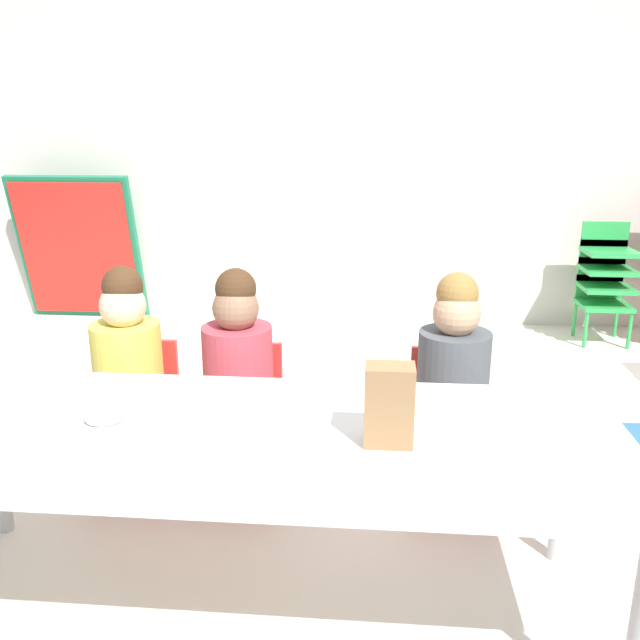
{
  "coord_description": "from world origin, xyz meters",
  "views": [
    {
      "loc": [
        0.5,
        -2.46,
        1.42
      ],
      "look_at": [
        0.34,
        -0.54,
        0.85
      ],
      "focal_mm": 37.19,
      "sensor_mm": 36.0,
      "label": 1
    }
  ],
  "objects_px": {
    "paper_bag_brown": "(389,405)",
    "donut_powdered_on_plate": "(105,414)",
    "seated_child_far_right": "(453,372)",
    "seated_child_near_camera": "(129,362)",
    "craft_table": "(249,444)",
    "paper_plate_near_edge": "(106,421)",
    "seated_child_middle_seat": "(238,366)",
    "kid_chair_green_stack": "(605,275)",
    "folded_activity_table": "(79,249)"
  },
  "relations": [
    {
      "from": "seated_child_near_camera",
      "to": "seated_child_far_right",
      "type": "xyz_separation_m",
      "value": [
        1.21,
        -0.0,
        0.0
      ]
    },
    {
      "from": "kid_chair_green_stack",
      "to": "donut_powdered_on_plate",
      "type": "bearing_deg",
      "value": -129.24
    },
    {
      "from": "donut_powdered_on_plate",
      "to": "paper_bag_brown",
      "type": "bearing_deg",
      "value": -4.21
    },
    {
      "from": "craft_table",
      "to": "donut_powdered_on_plate",
      "type": "xyz_separation_m",
      "value": [
        -0.41,
        0.01,
        0.07
      ]
    },
    {
      "from": "craft_table",
      "to": "folded_activity_table",
      "type": "distance_m",
      "value": 3.52
    },
    {
      "from": "seated_child_far_right",
      "to": "paper_plate_near_edge",
      "type": "bearing_deg",
      "value": -149.59
    },
    {
      "from": "craft_table",
      "to": "seated_child_far_right",
      "type": "height_order",
      "value": "seated_child_far_right"
    },
    {
      "from": "seated_child_far_right",
      "to": "folded_activity_table",
      "type": "bearing_deg",
      "value": 136.24
    },
    {
      "from": "seated_child_near_camera",
      "to": "folded_activity_table",
      "type": "xyz_separation_m",
      "value": [
        -1.27,
        2.37,
        -0.02
      ]
    },
    {
      "from": "seated_child_near_camera",
      "to": "donut_powdered_on_plate",
      "type": "bearing_deg",
      "value": -74.84
    },
    {
      "from": "seated_child_far_right",
      "to": "seated_child_middle_seat",
      "type": "bearing_deg",
      "value": 180.0
    },
    {
      "from": "craft_table",
      "to": "seated_child_near_camera",
      "type": "xyz_separation_m",
      "value": [
        -0.58,
        0.62,
        -0.0
      ]
    },
    {
      "from": "craft_table",
      "to": "kid_chair_green_stack",
      "type": "bearing_deg",
      "value": 56.31
    },
    {
      "from": "folded_activity_table",
      "to": "donut_powdered_on_plate",
      "type": "relative_size",
      "value": 8.96
    },
    {
      "from": "seated_child_middle_seat",
      "to": "donut_powdered_on_plate",
      "type": "height_order",
      "value": "seated_child_middle_seat"
    },
    {
      "from": "seated_child_middle_seat",
      "to": "seated_child_far_right",
      "type": "relative_size",
      "value": 1.0
    },
    {
      "from": "paper_plate_near_edge",
      "to": "seated_child_far_right",
      "type": "bearing_deg",
      "value": 30.41
    },
    {
      "from": "folded_activity_table",
      "to": "donut_powdered_on_plate",
      "type": "height_order",
      "value": "folded_activity_table"
    },
    {
      "from": "seated_child_near_camera",
      "to": "paper_bag_brown",
      "type": "bearing_deg",
      "value": -34.81
    },
    {
      "from": "seated_child_middle_seat",
      "to": "kid_chair_green_stack",
      "type": "distance_m",
      "value": 2.98
    },
    {
      "from": "kid_chair_green_stack",
      "to": "donut_powdered_on_plate",
      "type": "distance_m",
      "value": 3.62
    },
    {
      "from": "seated_child_near_camera",
      "to": "donut_powdered_on_plate",
      "type": "height_order",
      "value": "seated_child_near_camera"
    },
    {
      "from": "craft_table",
      "to": "seated_child_far_right",
      "type": "relative_size",
      "value": 2.3
    },
    {
      "from": "donut_powdered_on_plate",
      "to": "seated_child_far_right",
      "type": "bearing_deg",
      "value": 30.41
    },
    {
      "from": "seated_child_far_right",
      "to": "seated_child_near_camera",
      "type": "bearing_deg",
      "value": 180.0
    },
    {
      "from": "craft_table",
      "to": "paper_bag_brown",
      "type": "height_order",
      "value": "paper_bag_brown"
    },
    {
      "from": "paper_bag_brown",
      "to": "donut_powdered_on_plate",
      "type": "bearing_deg",
      "value": 175.79
    },
    {
      "from": "folded_activity_table",
      "to": "donut_powdered_on_plate",
      "type": "distance_m",
      "value": 3.31
    },
    {
      "from": "paper_bag_brown",
      "to": "kid_chair_green_stack",
      "type": "bearing_deg",
      "value": 62.55
    },
    {
      "from": "paper_bag_brown",
      "to": "donut_powdered_on_plate",
      "type": "distance_m",
      "value": 0.81
    },
    {
      "from": "kid_chair_green_stack",
      "to": "paper_bag_brown",
      "type": "xyz_separation_m",
      "value": [
        -1.48,
        -2.86,
        0.25
      ]
    },
    {
      "from": "seated_child_near_camera",
      "to": "donut_powdered_on_plate",
      "type": "distance_m",
      "value": 0.64
    },
    {
      "from": "craft_table",
      "to": "seated_child_middle_seat",
      "type": "distance_m",
      "value": 0.64
    },
    {
      "from": "kid_chair_green_stack",
      "to": "seated_child_near_camera",
      "type": "bearing_deg",
      "value": -138.31
    },
    {
      "from": "paper_plate_near_edge",
      "to": "donut_powdered_on_plate",
      "type": "relative_size",
      "value": 1.48
    },
    {
      "from": "seated_child_middle_seat",
      "to": "folded_activity_table",
      "type": "distance_m",
      "value": 2.91
    },
    {
      "from": "craft_table",
      "to": "seated_child_middle_seat",
      "type": "relative_size",
      "value": 2.3
    },
    {
      "from": "paper_plate_near_edge",
      "to": "donut_powdered_on_plate",
      "type": "height_order",
      "value": "donut_powdered_on_plate"
    },
    {
      "from": "paper_bag_brown",
      "to": "paper_plate_near_edge",
      "type": "bearing_deg",
      "value": 175.79
    },
    {
      "from": "craft_table",
      "to": "seated_child_middle_seat",
      "type": "height_order",
      "value": "seated_child_middle_seat"
    },
    {
      "from": "donut_powdered_on_plate",
      "to": "folded_activity_table",
      "type": "bearing_deg",
      "value": 115.61
    },
    {
      "from": "craft_table",
      "to": "kid_chair_green_stack",
      "type": "xyz_separation_m",
      "value": [
        1.87,
        2.81,
        -0.1
      ]
    },
    {
      "from": "craft_table",
      "to": "seated_child_far_right",
      "type": "bearing_deg",
      "value": 44.63
    },
    {
      "from": "craft_table",
      "to": "paper_bag_brown",
      "type": "relative_size",
      "value": 9.59
    },
    {
      "from": "craft_table",
      "to": "paper_plate_near_edge",
      "type": "xyz_separation_m",
      "value": [
        -0.41,
        0.01,
        0.05
      ]
    },
    {
      "from": "seated_child_far_right",
      "to": "folded_activity_table",
      "type": "xyz_separation_m",
      "value": [
        -2.48,
        2.37,
        -0.02
      ]
    },
    {
      "from": "seated_child_middle_seat",
      "to": "seated_child_far_right",
      "type": "height_order",
      "value": "same"
    },
    {
      "from": "seated_child_middle_seat",
      "to": "folded_activity_table",
      "type": "bearing_deg",
      "value": 125.41
    },
    {
      "from": "seated_child_middle_seat",
      "to": "paper_bag_brown",
      "type": "height_order",
      "value": "seated_child_middle_seat"
    },
    {
      "from": "craft_table",
      "to": "seated_child_middle_seat",
      "type": "xyz_separation_m",
      "value": [
        -0.16,
        0.62,
        -0.0
      ]
    }
  ]
}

